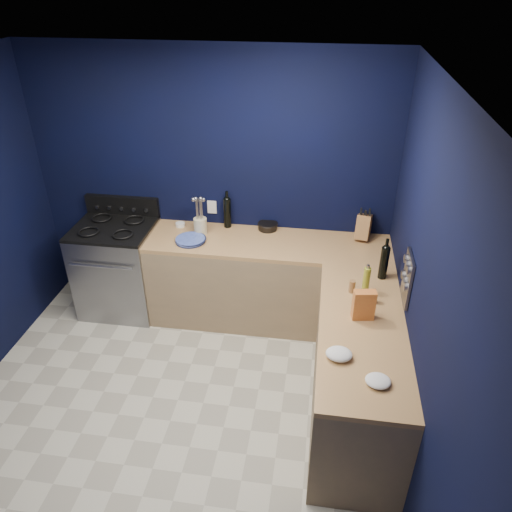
% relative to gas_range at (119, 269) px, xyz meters
% --- Properties ---
extents(floor, '(3.50, 3.50, 0.02)m').
position_rel_gas_range_xyz_m(floor, '(0.93, -1.42, -0.47)').
color(floor, beige).
rests_on(floor, ground).
extents(ceiling, '(3.50, 3.50, 0.02)m').
position_rel_gas_range_xyz_m(ceiling, '(0.93, -1.42, 2.15)').
color(ceiling, silver).
rests_on(ceiling, ground).
extents(wall_back, '(3.50, 0.02, 2.60)m').
position_rel_gas_range_xyz_m(wall_back, '(0.93, 0.34, 0.84)').
color(wall_back, black).
rests_on(wall_back, ground).
extents(wall_right, '(0.02, 3.50, 2.60)m').
position_rel_gas_range_xyz_m(wall_right, '(2.69, -1.42, 0.84)').
color(wall_right, black).
rests_on(wall_right, ground).
extents(cab_back, '(2.30, 0.63, 0.86)m').
position_rel_gas_range_xyz_m(cab_back, '(1.53, 0.02, -0.03)').
color(cab_back, '#947754').
rests_on(cab_back, floor).
extents(top_back, '(2.30, 0.63, 0.04)m').
position_rel_gas_range_xyz_m(top_back, '(1.53, 0.02, 0.42)').
color(top_back, olive).
rests_on(top_back, cab_back).
extents(cab_right, '(0.63, 1.67, 0.86)m').
position_rel_gas_range_xyz_m(cab_right, '(2.37, -1.13, -0.03)').
color(cab_right, '#947754').
rests_on(cab_right, floor).
extents(top_right, '(0.63, 1.67, 0.04)m').
position_rel_gas_range_xyz_m(top_right, '(2.37, -1.13, 0.42)').
color(top_right, olive).
rests_on(top_right, cab_right).
extents(gas_range, '(0.76, 0.66, 0.92)m').
position_rel_gas_range_xyz_m(gas_range, '(0.00, 0.00, 0.00)').
color(gas_range, gray).
rests_on(gas_range, floor).
extents(oven_door, '(0.59, 0.02, 0.42)m').
position_rel_gas_range_xyz_m(oven_door, '(0.00, -0.32, -0.01)').
color(oven_door, black).
rests_on(oven_door, gas_range).
extents(cooktop, '(0.76, 0.66, 0.03)m').
position_rel_gas_range_xyz_m(cooktop, '(0.00, 0.00, 0.48)').
color(cooktop, black).
rests_on(cooktop, gas_range).
extents(backguard, '(0.76, 0.06, 0.20)m').
position_rel_gas_range_xyz_m(backguard, '(0.00, 0.30, 0.58)').
color(backguard, black).
rests_on(backguard, gas_range).
extents(spice_panel, '(0.02, 0.28, 0.38)m').
position_rel_gas_range_xyz_m(spice_panel, '(2.67, -0.87, 0.72)').
color(spice_panel, gray).
rests_on(spice_panel, wall_right).
extents(wall_outlet, '(0.09, 0.02, 0.13)m').
position_rel_gas_range_xyz_m(wall_outlet, '(0.93, 0.32, 0.62)').
color(wall_outlet, white).
rests_on(wall_outlet, wall_back).
extents(plate_stack, '(0.29, 0.29, 0.03)m').
position_rel_gas_range_xyz_m(plate_stack, '(0.80, -0.08, 0.46)').
color(plate_stack, '#3D51A5').
rests_on(plate_stack, top_back).
extents(ramekin, '(0.10, 0.10, 0.04)m').
position_rel_gas_range_xyz_m(ramekin, '(0.62, 0.21, 0.46)').
color(ramekin, white).
rests_on(ramekin, top_back).
extents(utensil_crock, '(0.15, 0.15, 0.16)m').
position_rel_gas_range_xyz_m(utensil_crock, '(0.86, 0.10, 0.52)').
color(utensil_crock, beige).
rests_on(utensil_crock, top_back).
extents(wine_bottle_back, '(0.10, 0.10, 0.30)m').
position_rel_gas_range_xyz_m(wine_bottle_back, '(1.09, 0.27, 0.59)').
color(wine_bottle_back, black).
rests_on(wine_bottle_back, top_back).
extents(lemon_basket, '(0.20, 0.20, 0.07)m').
position_rel_gas_range_xyz_m(lemon_basket, '(1.50, 0.27, 0.48)').
color(lemon_basket, black).
rests_on(lemon_basket, top_back).
extents(knife_block, '(0.18, 0.29, 0.28)m').
position_rel_gas_range_xyz_m(knife_block, '(2.41, 0.24, 0.56)').
color(knife_block, brown).
rests_on(knife_block, top_back).
extents(wine_bottle_right, '(0.09, 0.09, 0.29)m').
position_rel_gas_range_xyz_m(wine_bottle_right, '(2.55, -0.45, 0.58)').
color(wine_bottle_right, black).
rests_on(wine_bottle_right, top_right).
extents(oil_bottle, '(0.07, 0.07, 0.24)m').
position_rel_gas_range_xyz_m(oil_bottle, '(2.39, -0.70, 0.56)').
color(oil_bottle, olive).
rests_on(oil_bottle, top_right).
extents(spice_jar_near, '(0.06, 0.06, 0.11)m').
position_rel_gas_range_xyz_m(spice_jar_near, '(2.29, -0.70, 0.49)').
color(spice_jar_near, olive).
rests_on(spice_jar_near, top_right).
extents(spice_jar_far, '(0.05, 0.05, 0.09)m').
position_rel_gas_range_xyz_m(spice_jar_far, '(2.46, -0.81, 0.49)').
color(spice_jar_far, olive).
rests_on(spice_jar_far, top_right).
extents(crouton_bag, '(0.17, 0.10, 0.24)m').
position_rel_gas_range_xyz_m(crouton_bag, '(2.36, -1.02, 0.56)').
color(crouton_bag, '#A42A20').
rests_on(crouton_bag, top_right).
extents(towel_front, '(0.22, 0.21, 0.06)m').
position_rel_gas_range_xyz_m(towel_front, '(2.19, -1.47, 0.47)').
color(towel_front, white).
rests_on(towel_front, top_right).
extents(towel_end, '(0.20, 0.18, 0.05)m').
position_rel_gas_range_xyz_m(towel_end, '(2.43, -1.68, 0.46)').
color(towel_end, white).
rests_on(towel_end, top_right).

